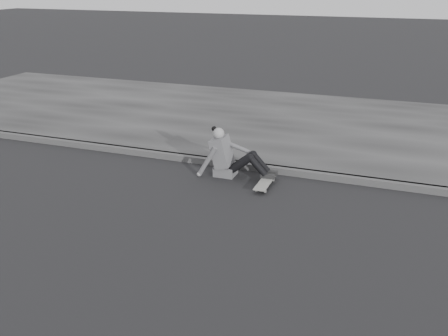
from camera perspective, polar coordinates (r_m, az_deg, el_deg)
name	(u,v)px	position (r m, az deg, el deg)	size (l,w,h in m)	color
ground	(327,257)	(6.54, 11.65, -9.90)	(80.00, 80.00, 0.00)	black
curb	(351,179)	(8.82, 14.35, -1.25)	(24.00, 0.16, 0.12)	#444444
sidewalk	(367,131)	(11.67, 16.07, 4.08)	(24.00, 6.00, 0.12)	#353535
skateboard	(265,182)	(8.42, 4.72, -1.64)	(0.20, 0.78, 0.09)	gray
seated_woman	(229,156)	(8.74, 0.57, 1.33)	(1.38, 0.46, 0.88)	#58585B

